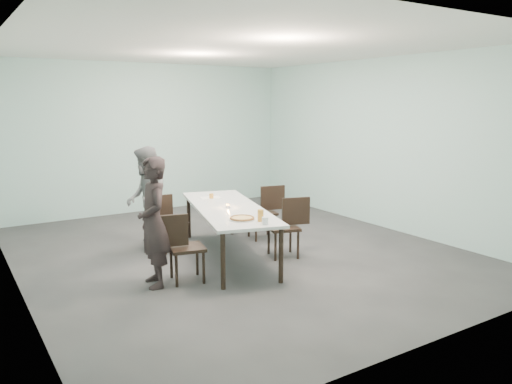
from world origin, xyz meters
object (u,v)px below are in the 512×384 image
chair_far_left (166,219)px  water_tumbler (265,221)px  diner_far (146,199)px  side_plate (242,215)px  pizza (242,218)px  amber_tumbler (211,196)px  chair_near_left (180,243)px  chair_far_right (267,208)px  tealight (228,206)px  table (228,211)px  chair_near_right (289,223)px  beer_glass (261,216)px  diner_near (154,222)px

chair_far_left → water_tumbler: chair_far_left is taller
diner_far → side_plate: 1.74m
pizza → amber_tumbler: size_ratio=4.25×
chair_near_left → chair_far_left: bearing=86.9°
diner_far → chair_far_right: bearing=97.3°
tealight → chair_near_left: bearing=-152.6°
side_plate → table: bearing=80.0°
diner_far → chair_near_right: bearing=68.2°
beer_glass → water_tumbler: (-0.04, -0.16, -0.03)m
amber_tumbler → chair_near_right: bearing=-58.1°
pizza → chair_near_right: bearing=19.9°
pizza → side_plate: 0.27m
tealight → amber_tumbler: (0.11, 0.73, 0.02)m
chair_far_left → tealight: bearing=-52.2°
amber_tumbler → table: bearing=-96.7°
diner_near → beer_glass: 1.32m
beer_glass → water_tumbler: bearing=-103.3°
pizza → side_plate: pizza is taller
chair_near_left → beer_glass: beer_glass is taller
diner_near → pizza: diner_near is taller
diner_far → beer_glass: (0.76, -1.99, 0.03)m
diner_near → diner_far: bearing=170.5°
water_tumbler → beer_glass: bearing=76.7°
chair_near_right → diner_near: diner_near is taller
chair_near_right → side_plate: size_ratio=4.83×
side_plate → amber_tumbler: 1.25m
chair_far_left → amber_tumbler: (0.71, -0.10, 0.29)m
table → water_tumbler: size_ratio=30.51×
table → pizza: 0.84m
diner_near → pizza: bearing=82.7°
tealight → amber_tumbler: 0.74m
chair_far_left → tealight: chair_far_left is taller
diner_far → tealight: (0.82, -1.06, -0.02)m
pizza → beer_glass: bearing=-52.7°
water_tumbler → amber_tumbler: bearing=83.5°
table → tealight: size_ratio=49.03×
chair_far_left → chair_far_right: bearing=-4.6°
chair_near_right → chair_far_right: same height
chair_near_left → beer_glass: 1.06m
tealight → chair_near_right: bearing=-25.1°
beer_glass → side_plate: bearing=91.2°
diner_near → tealight: (1.28, 0.45, -0.03)m
diner_far → diner_near: bearing=2.5°
table → water_tumbler: (-0.13, -1.16, 0.10)m
table → diner_far: (-0.85, 0.99, 0.10)m
diner_far → tealight: diner_far is taller
chair_far_right → diner_far: size_ratio=0.55×
chair_near_left → side_plate: 0.94m
diner_far → side_plate: size_ratio=8.78×
beer_glass → amber_tumbler: size_ratio=1.88×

